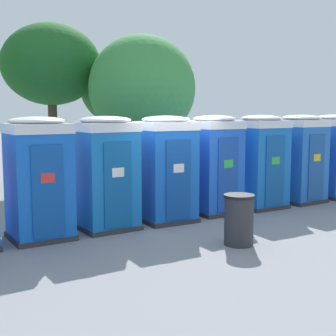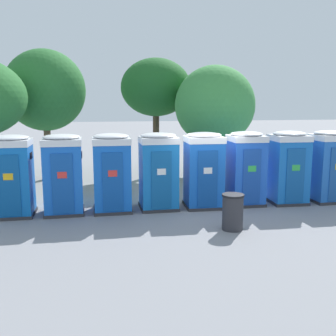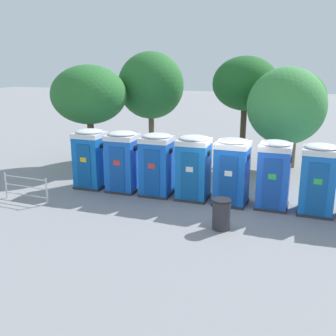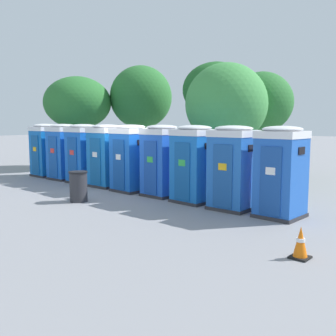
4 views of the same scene
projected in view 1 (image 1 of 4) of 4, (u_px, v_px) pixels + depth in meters
ground_plane at (168, 221)px, 11.27m from camera, size 120.00×120.00×0.00m
portapotty_2 at (39, 178)px, 9.62m from camera, size 1.23×1.21×2.54m
portapotty_3 at (106, 172)px, 10.45m from camera, size 1.24×1.21×2.54m
portapotty_4 at (166, 168)px, 11.19m from camera, size 1.29×1.25×2.54m
portapotty_5 at (214, 164)px, 12.08m from camera, size 1.19×1.22×2.54m
portapotty_6 at (260, 161)px, 12.80m from camera, size 1.26×1.24×2.54m
portapotty_7 at (300, 158)px, 13.58m from camera, size 1.26×1.23×2.54m
portapotty_8 at (334, 155)px, 14.41m from camera, size 1.20×1.22×2.54m
street_tree_0 at (142, 88)px, 15.16m from camera, size 3.46×3.46×5.10m
street_tree_1 at (51, 65)px, 15.90m from camera, size 3.36×3.36×5.60m
street_tree_2 at (119, 88)px, 17.34m from camera, size 2.86×2.86×4.91m
trash_can at (239, 220)px, 9.27m from camera, size 0.62×0.62×1.01m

